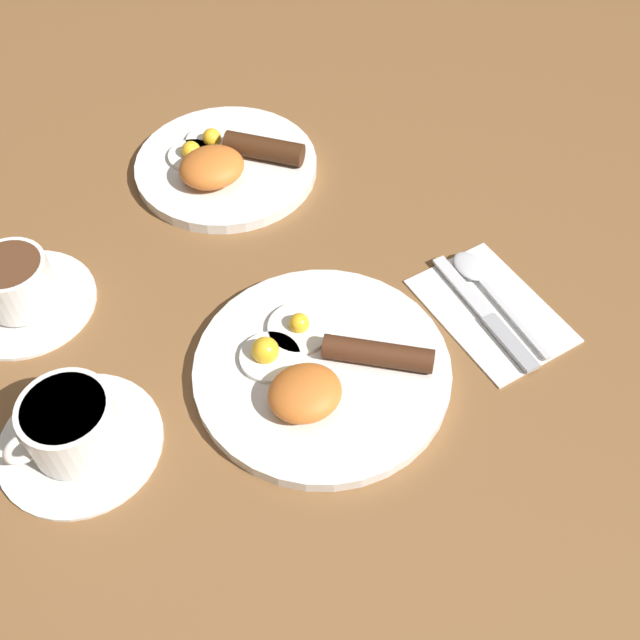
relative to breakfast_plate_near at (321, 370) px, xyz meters
name	(u,v)px	position (x,y,z in m)	size (l,w,h in m)	color
ground_plane	(322,374)	(0.00, 0.00, -0.01)	(3.00, 3.00, 0.00)	brown
breakfast_plate_near	(321,370)	(0.00, 0.00, 0.00)	(0.27, 0.27, 0.05)	silver
breakfast_plate_far	(225,164)	(0.04, 0.34, 0.00)	(0.24, 0.24, 0.05)	silver
teacup_near	(73,430)	(-0.25, 0.04, 0.02)	(0.16, 0.16, 0.07)	silver
teacup_far	(18,289)	(-0.25, 0.24, 0.01)	(0.16, 0.16, 0.07)	silver
napkin	(491,310)	(0.21, -0.01, -0.01)	(0.12, 0.17, 0.01)	white
knife	(489,318)	(0.20, -0.02, -0.01)	(0.02, 0.18, 0.01)	silver
spoon	(479,277)	(0.22, 0.03, 0.00)	(0.03, 0.17, 0.01)	silver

